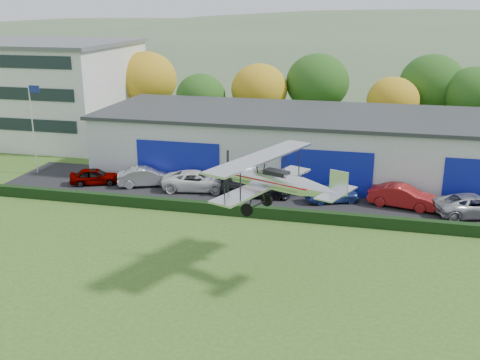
% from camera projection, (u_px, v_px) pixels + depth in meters
% --- Properties ---
extents(ground, '(300.00, 300.00, 0.00)m').
position_uv_depth(ground, '(162.00, 346.00, 24.70)').
color(ground, '#325D1D').
rests_on(ground, ground).
extents(apron, '(48.00, 9.00, 0.05)m').
position_uv_depth(apron, '(298.00, 197.00, 43.50)').
color(apron, black).
rests_on(apron, ground).
extents(hedge, '(46.00, 0.60, 0.80)m').
position_uv_depth(hedge, '(288.00, 214.00, 38.93)').
color(hedge, black).
rests_on(hedge, ground).
extents(hangar, '(40.60, 12.60, 5.30)m').
position_uv_depth(hangar, '(333.00, 144.00, 48.73)').
color(hangar, '#B2B7BC').
rests_on(hangar, ground).
extents(office_block, '(20.60, 15.60, 10.40)m').
position_uv_depth(office_block, '(35.00, 89.00, 61.86)').
color(office_block, silver).
rests_on(office_block, ground).
extents(flagpole, '(1.05, 0.10, 8.00)m').
position_uv_depth(flagpole, '(33.00, 120.00, 48.12)').
color(flagpole, silver).
rests_on(flagpole, ground).
extents(tree_belt, '(75.70, 13.22, 10.12)m').
position_uv_depth(tree_belt, '(305.00, 88.00, 60.50)').
color(tree_belt, '#3D2614').
rests_on(tree_belt, ground).
extents(distant_hills, '(430.00, 196.00, 56.00)m').
position_uv_depth(distant_hills, '(329.00, 104.00, 159.42)').
color(distant_hills, '#4C6642').
rests_on(distant_hills, ground).
extents(car_0, '(4.25, 2.91, 1.34)m').
position_uv_depth(car_0, '(95.00, 176.00, 46.35)').
color(car_0, gray).
rests_on(car_0, apron).
extents(car_1, '(4.93, 3.34, 1.54)m').
position_uv_depth(car_1, '(147.00, 177.00, 45.94)').
color(car_1, silver).
rests_on(car_1, apron).
extents(car_2, '(5.84, 3.39, 1.53)m').
position_uv_depth(car_2, '(197.00, 181.00, 44.85)').
color(car_2, silver).
rests_on(car_2, apron).
extents(car_3, '(5.66, 2.62, 1.60)m').
position_uv_depth(car_3, '(256.00, 185.00, 43.61)').
color(car_3, black).
rests_on(car_3, apron).
extents(car_4, '(4.29, 2.99, 1.36)m').
position_uv_depth(car_4, '(332.00, 193.00, 42.18)').
color(car_4, navy).
rests_on(car_4, apron).
extents(car_5, '(5.11, 2.75, 1.60)m').
position_uv_depth(car_5, '(403.00, 196.00, 41.13)').
color(car_5, maroon).
rests_on(car_5, apron).
extents(car_6, '(6.06, 4.10, 1.54)m').
position_uv_depth(car_6, '(475.00, 206.00, 39.38)').
color(car_6, silver).
rests_on(car_6, apron).
extents(biplane, '(7.34, 8.18, 3.11)m').
position_uv_depth(biplane, '(278.00, 180.00, 29.53)').
color(biplane, silver).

